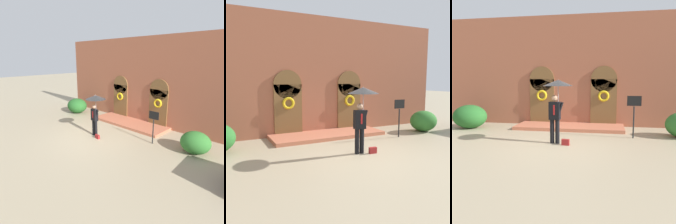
{
  "view_description": "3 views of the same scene",
  "coord_description": "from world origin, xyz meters",
  "views": [
    {
      "loc": [
        8.09,
        -6.8,
        4.34
      ],
      "look_at": [
        0.08,
        1.31,
        1.19
      ],
      "focal_mm": 32.0,
      "sensor_mm": 36.0,
      "label": 1
    },
    {
      "loc": [
        -4.67,
        -7.27,
        2.64
      ],
      "look_at": [
        -0.45,
        1.11,
        1.4
      ],
      "focal_mm": 40.0,
      "sensor_mm": 36.0,
      "label": 2
    },
    {
      "loc": [
        1.83,
        -8.79,
        2.35
      ],
      "look_at": [
        -0.03,
        1.68,
        0.98
      ],
      "focal_mm": 40.0,
      "sensor_mm": 36.0,
      "label": 3
    }
  ],
  "objects": [
    {
      "name": "building_facade",
      "position": [
        -0.0,
        4.15,
        2.68
      ],
      "size": [
        14.0,
        2.3,
        5.6
      ],
      "color": "#9E563D",
      "rests_on": "ground"
    },
    {
      "name": "sign_post",
      "position": [
        2.86,
        1.49,
        1.16
      ],
      "size": [
        0.56,
        0.06,
        1.72
      ],
      "color": "black",
      "rests_on": "ground"
    },
    {
      "name": "handbag",
      "position": [
        0.34,
        -0.1,
        0.11
      ],
      "size": [
        0.29,
        0.14,
        0.22
      ],
      "primitive_type": "cube",
      "rotation": [
        0.0,
        0.0,
        -0.07
      ],
      "color": "maroon",
      "rests_on": "ground"
    },
    {
      "name": "person_with_umbrella",
      "position": [
        -0.0,
        0.1,
        1.91
      ],
      "size": [
        1.1,
        1.1,
        2.36
      ],
      "color": "black",
      "rests_on": "ground"
    },
    {
      "name": "ground_plane",
      "position": [
        0.0,
        0.0,
        0.0
      ],
      "size": [
        80.0,
        80.0,
        0.0
      ],
      "primitive_type": "plane",
      "color": "tan"
    },
    {
      "name": "shrub_left",
      "position": [
        -4.83,
        2.3,
        0.57
      ],
      "size": [
        1.65,
        1.46,
        1.15
      ],
      "primitive_type": "ellipsoid",
      "color": "#235B23",
      "rests_on": "ground"
    }
  ]
}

